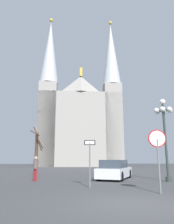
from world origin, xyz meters
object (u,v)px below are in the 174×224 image
cathedral (80,120)px  one_way_arrow_sign (90,158)px  stop_sign (158,148)px  bare_tree (36,152)px  parked_car_near_white (115,170)px  pedestrian_walking (36,166)px  street_lamp (164,123)px

cathedral → one_way_arrow_sign: size_ratio=12.98×
stop_sign → bare_tree: bare_tree is taller
cathedral → stop_sign: size_ratio=11.50×
stop_sign → parked_car_near_white: size_ratio=0.58×
bare_tree → parked_car_near_white: 6.98m
bare_tree → pedestrian_walking: size_ratio=2.59×
cathedral → bare_tree: cathedral is taller
street_lamp → pedestrian_walking: (-8.77, 0.88, -2.93)m
cathedral → parked_car_near_white: bearing=-87.5°
bare_tree → one_way_arrow_sign: bearing=-62.7°
one_way_arrow_sign → cathedral: bearing=88.2°
one_way_arrow_sign → pedestrian_walking: (-3.33, 3.57, -0.55)m
street_lamp → pedestrian_walking: size_ratio=3.45×
one_way_arrow_sign → pedestrian_walking: size_ratio=1.50×
one_way_arrow_sign → stop_sign: bearing=-37.1°
stop_sign → one_way_arrow_sign: size_ratio=1.13×
one_way_arrow_sign → pedestrian_walking: 4.91m
stop_sign → parked_car_near_white: stop_sign is taller
one_way_arrow_sign → bare_tree: bare_tree is taller
one_way_arrow_sign → bare_tree: 8.54m
one_way_arrow_sign → street_lamp: 6.52m
parked_car_near_white → stop_sign: bearing=-85.4°
parked_car_near_white → pedestrian_walking: 5.73m
street_lamp → bare_tree: bearing=152.4°
cathedral → one_way_arrow_sign: 34.20m
street_lamp → pedestrian_walking: bearing=174.3°
stop_sign → pedestrian_walking: stop_sign is taller
stop_sign → bare_tree: 11.83m
pedestrian_walking → one_way_arrow_sign: bearing=-47.0°
bare_tree → pedestrian_walking: (0.59, -4.00, -1.04)m
cathedral → parked_car_near_white: size_ratio=6.62×
one_way_arrow_sign → parked_car_near_white: 5.29m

